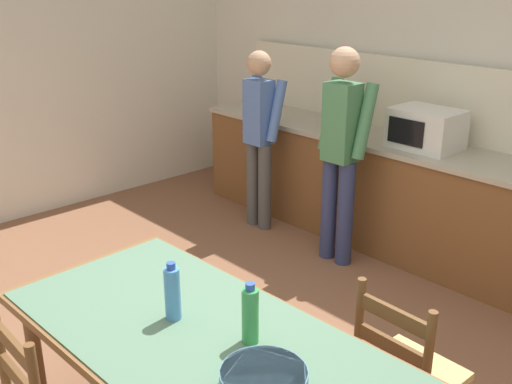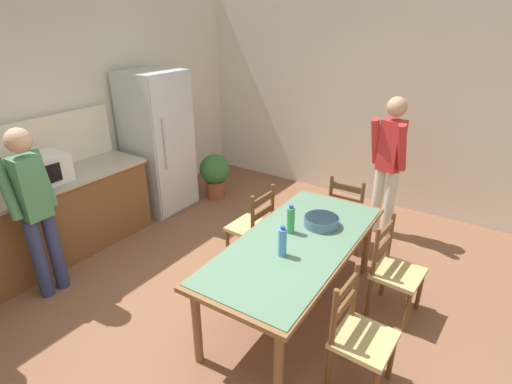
# 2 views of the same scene
# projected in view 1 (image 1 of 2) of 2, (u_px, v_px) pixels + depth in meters

# --- Properties ---
(wall_back) EXTENTS (6.52, 0.12, 2.90)m
(wall_back) POSITION_uv_depth(u_px,v_px,m) (494.00, 74.00, 4.49)
(wall_back) COLOR silver
(wall_back) RESTS_ON ground
(kitchen_counter) EXTENTS (3.36, 0.66, 0.91)m
(kitchen_counter) POSITION_uv_depth(u_px,v_px,m) (364.00, 185.00, 5.11)
(kitchen_counter) COLOR brown
(kitchen_counter) RESTS_ON ground
(counter_splashback) EXTENTS (3.32, 0.03, 0.60)m
(counter_splashback) POSITION_uv_depth(u_px,v_px,m) (392.00, 93.00, 5.05)
(counter_splashback) COLOR #EFE8CB
(counter_splashback) RESTS_ON kitchen_counter
(microwave) EXTENTS (0.50, 0.39, 0.30)m
(microwave) POSITION_uv_depth(u_px,v_px,m) (426.00, 129.00, 4.51)
(microwave) COLOR white
(microwave) RESTS_ON kitchen_counter
(paper_bag) EXTENTS (0.24, 0.16, 0.36)m
(paper_bag) POSITION_uv_depth(u_px,v_px,m) (340.00, 108.00, 5.07)
(paper_bag) COLOR tan
(paper_bag) RESTS_ON kitchen_counter
(dining_table) EXTENTS (2.10, 0.98, 0.75)m
(dining_table) POSITION_uv_depth(u_px,v_px,m) (213.00, 358.00, 2.47)
(dining_table) COLOR brown
(dining_table) RESTS_ON ground
(bottle_near_centre) EXTENTS (0.07, 0.07, 0.27)m
(bottle_near_centre) POSITION_uv_depth(u_px,v_px,m) (172.00, 293.00, 2.57)
(bottle_near_centre) COLOR #4C8ED6
(bottle_near_centre) RESTS_ON dining_table
(bottle_off_centre) EXTENTS (0.07, 0.07, 0.27)m
(bottle_off_centre) POSITION_uv_depth(u_px,v_px,m) (250.00, 315.00, 2.41)
(bottle_off_centre) COLOR green
(bottle_off_centre) RESTS_ON dining_table
(serving_bowl) EXTENTS (0.32, 0.32, 0.09)m
(serving_bowl) POSITION_uv_depth(u_px,v_px,m) (264.00, 380.00, 2.14)
(serving_bowl) COLOR slate
(serving_bowl) RESTS_ON dining_table
(chair_side_far_right) EXTENTS (0.43, 0.41, 0.91)m
(chair_side_far_right) POSITION_uv_depth(u_px,v_px,m) (405.00, 374.00, 2.74)
(chair_side_far_right) COLOR brown
(chair_side_far_right) RESTS_ON ground
(person_at_sink) EXTENTS (0.39, 0.27, 1.56)m
(person_at_sink) POSITION_uv_depth(u_px,v_px,m) (260.00, 131.00, 5.14)
(person_at_sink) COLOR #4C4C4C
(person_at_sink) RESTS_ON ground
(person_at_counter) EXTENTS (0.42, 0.29, 1.67)m
(person_at_counter) POSITION_uv_depth(u_px,v_px,m) (341.00, 146.00, 4.48)
(person_at_counter) COLOR navy
(person_at_counter) RESTS_ON ground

